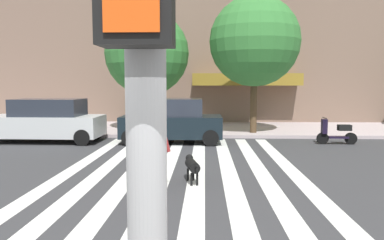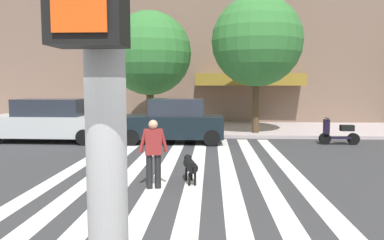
# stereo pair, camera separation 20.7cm
# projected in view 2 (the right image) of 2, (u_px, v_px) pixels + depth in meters

# --- Properties ---
(ground_plane) EXTENTS (160.00, 160.00, 0.00)m
(ground_plane) POSITION_uv_depth(u_px,v_px,m) (194.00, 179.00, 9.64)
(ground_plane) COLOR #353538
(sidewalk_far) EXTENTS (80.00, 6.00, 0.15)m
(sidewalk_far) POSITION_uv_depth(u_px,v_px,m) (203.00, 129.00, 19.91)
(sidewalk_far) COLOR #B5A4A6
(sidewalk_far) RESTS_ON ground_plane
(crosswalk_stripes) EXTENTS (6.75, 14.07, 0.01)m
(crosswalk_stripes) POSITION_uv_depth(u_px,v_px,m) (178.00, 179.00, 9.67)
(crosswalk_stripes) COLOR silver
(crosswalk_stripes) RESTS_ON ground_plane
(parked_car_near_curb) EXTENTS (4.86, 2.07, 1.85)m
(parked_car_near_curb) POSITION_uv_depth(u_px,v_px,m) (49.00, 121.00, 15.90)
(parked_car_near_curb) COLOR #BBBEBE
(parked_car_near_curb) RESTS_ON ground_plane
(parked_car_behind_first) EXTENTS (4.24, 2.00, 1.87)m
(parked_car_behind_first) POSITION_uv_depth(u_px,v_px,m) (174.00, 122.00, 15.62)
(parked_car_behind_first) COLOR black
(parked_car_behind_first) RESTS_ON ground_plane
(parked_scooter) EXTENTS (1.63, 0.50, 1.11)m
(parked_scooter) POSITION_uv_depth(u_px,v_px,m) (339.00, 133.00, 15.11)
(parked_scooter) COLOR black
(parked_scooter) RESTS_ON ground_plane
(street_tree_nearest) EXTENTS (4.21, 4.21, 5.98)m
(street_tree_nearest) POSITION_uv_depth(u_px,v_px,m) (150.00, 54.00, 18.59)
(street_tree_nearest) COLOR #4C3823
(street_tree_nearest) RESTS_ON sidewalk_far
(street_tree_middle) EXTENTS (4.26, 4.26, 6.47)m
(street_tree_middle) POSITION_uv_depth(u_px,v_px,m) (257.00, 41.00, 17.33)
(street_tree_middle) COLOR #4C3823
(street_tree_middle) RESTS_ON sidewalk_far
(pedestrian_dog_walker) EXTENTS (0.71, 0.32, 1.64)m
(pedestrian_dog_walker) POSITION_uv_depth(u_px,v_px,m) (153.00, 150.00, 8.69)
(pedestrian_dog_walker) COLOR black
(pedestrian_dog_walker) RESTS_ON ground_plane
(dog_on_leash) EXTENTS (0.42, 1.10, 0.65)m
(dog_on_leash) POSITION_uv_depth(u_px,v_px,m) (190.00, 165.00, 9.26)
(dog_on_leash) COLOR black
(dog_on_leash) RESTS_ON ground_plane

